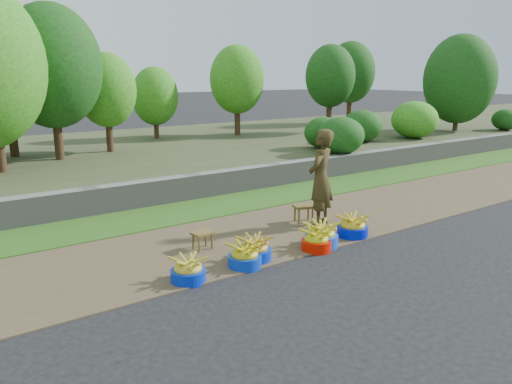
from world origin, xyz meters
TOP-DOWN VIEW (x-y plane):
  - ground_plane at (0.00, 0.00)m, footprint 120.00×120.00m
  - dirt_shoulder at (0.00, 1.25)m, footprint 80.00×2.50m
  - grass_verge at (0.00, 3.25)m, footprint 80.00×1.50m
  - retaining_wall at (0.00, 4.10)m, footprint 80.00×0.35m
  - earth_bank at (0.00, 9.00)m, footprint 80.00×10.00m
  - basin_a at (-2.18, 0.21)m, footprint 0.47×0.47m
  - basin_b at (-1.29, 0.20)m, footprint 0.48×0.48m
  - basin_c at (-1.03, 0.33)m, footprint 0.50×0.50m
  - basin_d at (0.01, 0.13)m, footprint 0.47×0.47m
  - basin_e at (0.21, 0.23)m, footprint 0.53×0.53m
  - basin_f at (0.94, 0.26)m, footprint 0.52×0.52m
  - stool_left at (-1.43, 1.16)m, footprint 0.33×0.27m
  - stool_right at (0.81, 1.35)m, footprint 0.42×0.36m
  - vendor_woman at (0.90, 1.03)m, footprint 0.75×0.66m

SIDE VIEW (x-z plane):
  - ground_plane at x=0.00m, z-range 0.00..0.00m
  - dirt_shoulder at x=0.00m, z-range 0.00..0.02m
  - grass_verge at x=0.00m, z-range 0.00..0.04m
  - basin_a at x=-2.18m, z-range -0.02..0.33m
  - basin_d at x=0.01m, z-range -0.02..0.33m
  - basin_b at x=-1.29m, z-range -0.02..0.34m
  - basin_c at x=-1.03m, z-range -0.02..0.36m
  - basin_f at x=0.94m, z-range -0.02..0.37m
  - basin_e at x=0.21m, z-range -0.02..0.37m
  - stool_left at x=-1.43m, z-range 0.10..0.38m
  - earth_bank at x=0.00m, z-range 0.00..0.50m
  - stool_right at x=0.81m, z-range 0.11..0.43m
  - retaining_wall at x=0.00m, z-range 0.00..0.55m
  - vendor_woman at x=0.90m, z-range 0.02..1.75m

